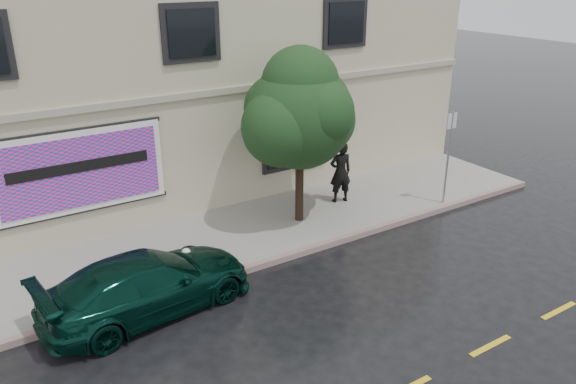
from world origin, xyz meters
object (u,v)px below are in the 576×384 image
street_tree (300,116)px  fire_hydrant (187,263)px  car (148,284)px  pedestrian (340,172)px

street_tree → fire_hydrant: size_ratio=5.97×
car → pedestrian: bearing=-78.3°
car → pedestrian: 7.17m
car → street_tree: 5.91m
car → fire_hydrant: size_ratio=6.04×
car → street_tree: street_tree is taller
pedestrian → car: bearing=32.1°
pedestrian → street_tree: bearing=27.3°
pedestrian → street_tree: 2.74m
car → pedestrian: size_ratio=2.39×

